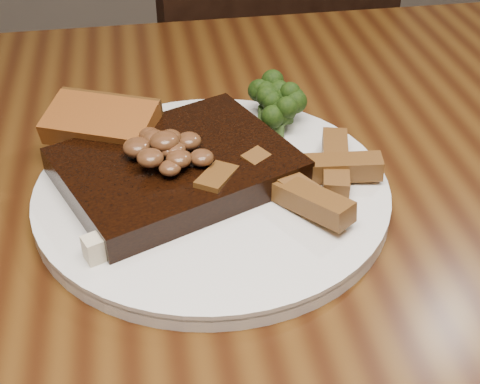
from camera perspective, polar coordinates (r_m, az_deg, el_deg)
The scene contains 9 objects.
dining_table at distance 0.62m, azimuth -1.41°, elevation -10.11°, with size 1.60×0.90×0.75m.
chair_far at distance 1.27m, azimuth 0.88°, elevation 7.73°, with size 0.54×0.54×0.90m.
plate at distance 0.58m, azimuth -2.38°, elevation -0.16°, with size 0.31×0.31×0.01m, color white.
steak at distance 0.58m, azimuth -5.46°, elevation 2.00°, with size 0.19×0.15×0.03m, color black.
steak_bone at distance 0.53m, azimuth -4.82°, elevation -2.30°, with size 0.17×0.02×0.02m, color beige.
mushroom_pile at distance 0.56m, azimuth -6.11°, elevation 3.93°, with size 0.07×0.07×0.03m, color brown, non-canonical shape.
garlic_bread at distance 0.64m, azimuth -11.59°, elevation 4.33°, with size 0.10×0.05×0.02m, color brown.
potato_wedges at distance 0.58m, azimuth 3.44°, elevation 1.43°, with size 0.11×0.11×0.02m, color brown, non-canonical shape.
broccoli_cluster at distance 0.66m, azimuth 2.92°, elevation 7.00°, with size 0.07×0.07×0.04m, color #23390C, non-canonical shape.
Camera 1 is at (-0.05, -0.42, 1.11)m, focal length 50.00 mm.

